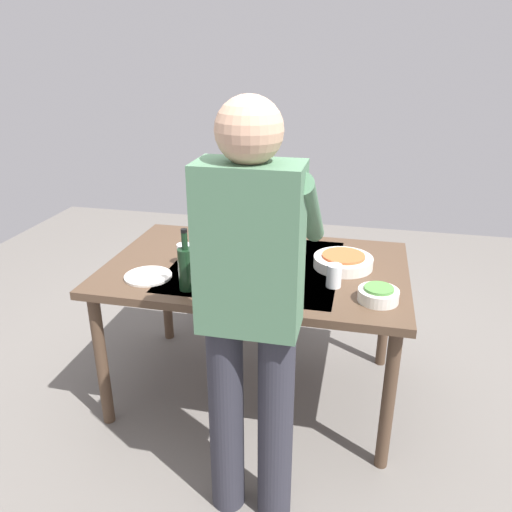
# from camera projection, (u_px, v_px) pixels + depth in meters

# --- Properties ---
(ground_plane) EXTENTS (6.00, 6.00, 0.00)m
(ground_plane) POSITION_uv_depth(u_px,v_px,m) (256.00, 389.00, 2.90)
(ground_plane) COLOR #66605B
(dining_table) EXTENTS (1.53, 0.99, 0.78)m
(dining_table) POSITION_uv_depth(u_px,v_px,m) (256.00, 278.00, 2.63)
(dining_table) COLOR #4C3828
(dining_table) RESTS_ON ground_plane
(chair_near) EXTENTS (0.40, 0.40, 0.91)m
(chair_near) POSITION_uv_depth(u_px,v_px,m) (251.00, 246.00, 3.53)
(chair_near) COLOR #352114
(chair_near) RESTS_ON ground_plane
(person_server) EXTENTS (0.42, 0.61, 1.69)m
(person_server) POSITION_uv_depth(u_px,v_px,m) (251.00, 303.00, 1.82)
(person_server) COLOR #2D2D38
(person_server) RESTS_ON ground_plane
(wine_bottle) EXTENTS (0.07, 0.07, 0.30)m
(wine_bottle) POSITION_uv_depth(u_px,v_px,m) (186.00, 267.00, 2.30)
(wine_bottle) COLOR black
(wine_bottle) RESTS_ON dining_table
(wine_glass_left) EXTENTS (0.07, 0.07, 0.15)m
(wine_glass_left) POSITION_uv_depth(u_px,v_px,m) (239.00, 237.00, 2.68)
(wine_glass_left) COLOR white
(wine_glass_left) RESTS_ON dining_table
(water_cup_near_left) EXTENTS (0.07, 0.07, 0.10)m
(water_cup_near_left) POSITION_uv_depth(u_px,v_px,m) (275.00, 240.00, 2.79)
(water_cup_near_left) COLOR silver
(water_cup_near_left) RESTS_ON dining_table
(water_cup_near_right) EXTENTS (0.07, 0.07, 0.11)m
(water_cup_near_right) POSITION_uv_depth(u_px,v_px,m) (184.00, 254.00, 2.59)
(water_cup_near_right) COLOR silver
(water_cup_near_right) RESTS_ON dining_table
(water_cup_far_left) EXTENTS (0.07, 0.07, 0.11)m
(water_cup_far_left) POSITION_uv_depth(u_px,v_px,m) (334.00, 276.00, 2.34)
(water_cup_far_left) COLOR silver
(water_cup_far_left) RESTS_ON dining_table
(serving_bowl_pasta) EXTENTS (0.30, 0.30, 0.07)m
(serving_bowl_pasta) POSITION_uv_depth(u_px,v_px,m) (343.00, 261.00, 2.56)
(serving_bowl_pasta) COLOR silver
(serving_bowl_pasta) RESTS_ON dining_table
(side_bowl_salad) EXTENTS (0.18, 0.18, 0.07)m
(side_bowl_salad) POSITION_uv_depth(u_px,v_px,m) (378.00, 294.00, 2.22)
(side_bowl_salad) COLOR silver
(side_bowl_salad) RESTS_ON dining_table
(dinner_plate_near) EXTENTS (0.23, 0.23, 0.01)m
(dinner_plate_near) POSITION_uv_depth(u_px,v_px,m) (227.00, 287.00, 2.34)
(dinner_plate_near) COLOR silver
(dinner_plate_near) RESTS_ON dining_table
(dinner_plate_far) EXTENTS (0.23, 0.23, 0.01)m
(dinner_plate_far) POSITION_uv_depth(u_px,v_px,m) (148.00, 276.00, 2.46)
(dinner_plate_far) COLOR silver
(dinner_plate_far) RESTS_ON dining_table
(table_knife) EXTENTS (0.07, 0.20, 0.00)m
(table_knife) POSITION_uv_depth(u_px,v_px,m) (204.00, 243.00, 2.89)
(table_knife) COLOR silver
(table_knife) RESTS_ON dining_table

